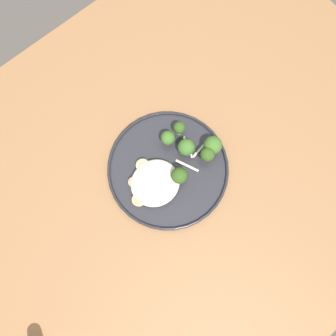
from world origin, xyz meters
TOP-DOWN VIEW (x-y plane):
  - ground at (0.00, 0.00)m, footprint 6.00×6.00m
  - wooden_dining_table at (0.00, 0.00)m, footprint 1.40×1.00m
  - dinner_plate at (-0.05, -0.01)m, footprint 0.29×0.29m
  - noodle_bed at (-0.01, 0.00)m, footprint 0.12×0.11m
  - seared_scallop_tilted_round at (-0.01, 0.00)m, footprint 0.03×0.03m
  - seared_scallop_front_small at (0.02, 0.00)m, footprint 0.03×0.03m
  - seared_scallop_center_golden at (0.01, 0.03)m, footprint 0.03×0.03m
  - seared_scallop_half_hidden at (0.03, -0.03)m, footprint 0.03×0.03m
  - seared_scallop_tiny_bay at (-0.05, 0.03)m, footprint 0.02×0.02m
  - seared_scallop_rear_pale at (0.05, 0.01)m, footprint 0.03×0.03m
  - seared_scallop_left_edge at (-0.01, -0.05)m, footprint 0.03×0.03m
  - broccoli_floret_right_tilted at (-0.14, 0.03)m, footprint 0.03×0.03m
  - broccoli_floret_left_leaning at (-0.11, -0.02)m, footprint 0.04×0.04m
  - broccoli_floret_beside_noodles at (-0.13, -0.06)m, footprint 0.03×0.03m
  - broccoli_floret_tall_stalk at (-0.06, 0.03)m, footprint 0.04×0.04m
  - broccoli_floret_center_pile at (-0.10, -0.06)m, footprint 0.03×0.03m
  - broccoli_floret_split_head at (-0.16, 0.02)m, footprint 0.04×0.04m
  - onion_sliver_pale_crescent at (-0.12, -0.02)m, footprint 0.02×0.05m
  - onion_sliver_long_sliver at (-0.14, 0.01)m, footprint 0.04×0.01m
  - onion_sliver_curled_piece at (-0.09, 0.02)m, footprint 0.03×0.06m

SIDE VIEW (x-z plane):
  - ground at x=0.00m, z-range 0.00..0.00m
  - wooden_dining_table at x=0.00m, z-range 0.29..1.03m
  - dinner_plate at x=-0.05m, z-range 0.74..0.76m
  - onion_sliver_pale_crescent at x=-0.12m, z-range 0.75..0.76m
  - onion_sliver_long_sliver at x=-0.14m, z-range 0.75..0.76m
  - onion_sliver_curled_piece at x=-0.09m, z-range 0.75..0.76m
  - seared_scallop_tiny_bay at x=-0.05m, z-range 0.75..0.77m
  - seared_scallop_center_golden at x=0.01m, z-range 0.75..0.77m
  - seared_scallop_half_hidden at x=0.03m, z-range 0.75..0.77m
  - seared_scallop_tilted_round at x=-0.01m, z-range 0.75..0.77m
  - seared_scallop_left_edge at x=-0.01m, z-range 0.75..0.77m
  - seared_scallop_rear_pale at x=0.05m, z-range 0.75..0.77m
  - seared_scallop_front_small at x=0.02m, z-range 0.75..0.77m
  - noodle_bed at x=-0.01m, z-range 0.75..0.78m
  - broccoli_floret_left_leaning at x=-0.11m, z-range 0.75..0.81m
  - broccoli_floret_center_pile at x=-0.10m, z-range 0.76..0.81m
  - broccoli_floret_beside_noodles at x=-0.13m, z-range 0.76..0.81m
  - broccoli_floret_split_head at x=-0.16m, z-range 0.76..0.81m
  - broccoli_floret_right_tilted at x=-0.14m, z-range 0.76..0.82m
  - broccoli_floret_tall_stalk at x=-0.06m, z-range 0.76..0.82m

